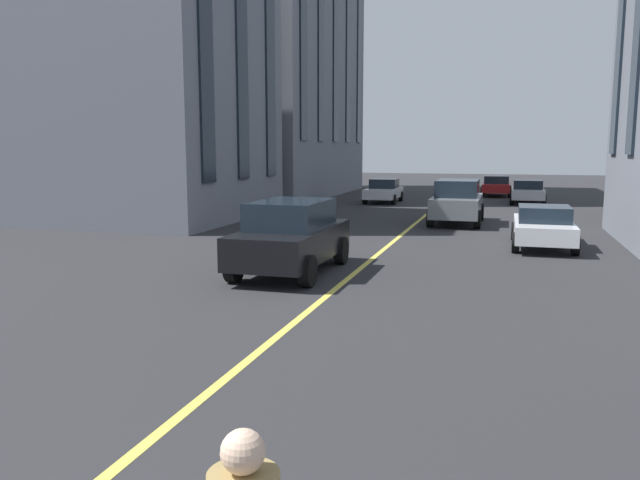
{
  "coord_description": "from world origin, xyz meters",
  "views": [
    {
      "loc": [
        -1.26,
        -3.68,
        3.22
      ],
      "look_at": [
        10.93,
        -0.06,
        1.35
      ],
      "focal_mm": 35.21,
      "sensor_mm": 36.0,
      "label": 1
    }
  ],
  "objects_px": {
    "car_black_parked_a": "(291,236)",
    "car_silver_parked_b": "(527,191)",
    "car_white_near": "(384,191)",
    "car_red_trailing": "(496,186)",
    "car_white_mid": "(543,226)",
    "car_grey_far": "(457,201)"
  },
  "relations": [
    {
      "from": "car_black_parked_a",
      "to": "car_silver_parked_b",
      "type": "bearing_deg",
      "value": -15.42
    },
    {
      "from": "car_white_near",
      "to": "car_black_parked_a",
      "type": "height_order",
      "value": "car_black_parked_a"
    },
    {
      "from": "car_silver_parked_b",
      "to": "car_red_trailing",
      "type": "relative_size",
      "value": 1.0
    },
    {
      "from": "car_white_near",
      "to": "car_red_trailing",
      "type": "relative_size",
      "value": 0.89
    },
    {
      "from": "car_white_near",
      "to": "car_silver_parked_b",
      "type": "bearing_deg",
      "value": -76.83
    },
    {
      "from": "car_white_mid",
      "to": "car_grey_far",
      "type": "bearing_deg",
      "value": 28.83
    },
    {
      "from": "car_white_mid",
      "to": "car_black_parked_a",
      "type": "relative_size",
      "value": 0.94
    },
    {
      "from": "car_white_mid",
      "to": "car_black_parked_a",
      "type": "height_order",
      "value": "car_black_parked_a"
    },
    {
      "from": "car_grey_far",
      "to": "car_white_near",
      "type": "xyz_separation_m",
      "value": [
        9.55,
        5.0,
        -0.27
      ]
    },
    {
      "from": "car_silver_parked_b",
      "to": "car_white_mid",
      "type": "xyz_separation_m",
      "value": [
        -17.3,
        0.0,
        0.0
      ]
    },
    {
      "from": "car_silver_parked_b",
      "to": "car_white_mid",
      "type": "height_order",
      "value": "same"
    },
    {
      "from": "car_silver_parked_b",
      "to": "car_white_mid",
      "type": "relative_size",
      "value": 1.0
    },
    {
      "from": "car_black_parked_a",
      "to": "car_grey_far",
      "type": "bearing_deg",
      "value": -15.25
    },
    {
      "from": "car_white_near",
      "to": "car_black_parked_a",
      "type": "relative_size",
      "value": 0.83
    },
    {
      "from": "car_silver_parked_b",
      "to": "car_black_parked_a",
      "type": "relative_size",
      "value": 0.94
    },
    {
      "from": "car_silver_parked_b",
      "to": "car_red_trailing",
      "type": "xyz_separation_m",
      "value": [
        5.33,
        1.84,
        0.0
      ]
    },
    {
      "from": "car_white_mid",
      "to": "car_red_trailing",
      "type": "distance_m",
      "value": 22.7
    },
    {
      "from": "car_grey_far",
      "to": "car_silver_parked_b",
      "type": "height_order",
      "value": "car_grey_far"
    },
    {
      "from": "car_silver_parked_b",
      "to": "car_red_trailing",
      "type": "distance_m",
      "value": 5.64
    },
    {
      "from": "car_silver_parked_b",
      "to": "car_white_near",
      "type": "relative_size",
      "value": 1.13
    },
    {
      "from": "car_white_near",
      "to": "car_red_trailing",
      "type": "distance_m",
      "value": 9.65
    },
    {
      "from": "car_white_mid",
      "to": "car_white_near",
      "type": "xyz_separation_m",
      "value": [
        15.38,
        8.21,
        -0.0
      ]
    }
  ]
}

